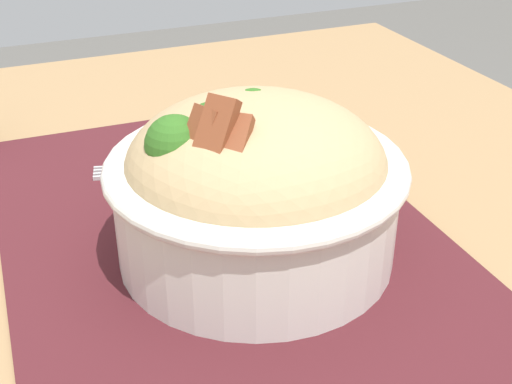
% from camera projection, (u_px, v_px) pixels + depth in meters
% --- Properties ---
extents(table, '(1.01, 0.85, 0.71)m').
position_uv_depth(table, '(229.00, 353.00, 0.52)').
color(table, '#99754C').
rests_on(table, ground_plane).
extents(placemat, '(0.48, 0.32, 0.00)m').
position_uv_depth(placemat, '(225.00, 241.00, 0.51)').
color(placemat, '#47191E').
rests_on(placemat, table).
extents(bowl, '(0.21, 0.21, 0.13)m').
position_uv_depth(bowl, '(255.00, 183.00, 0.47)').
color(bowl, silver).
rests_on(bowl, placemat).
extents(fork, '(0.04, 0.13, 0.00)m').
position_uv_depth(fork, '(159.00, 169.00, 0.61)').
color(fork, '#B7B7B7').
rests_on(fork, placemat).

